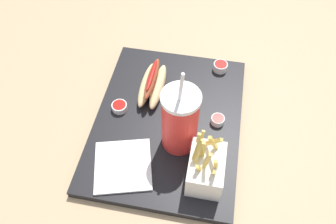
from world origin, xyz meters
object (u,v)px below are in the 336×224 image
hot_dog_1 (152,84)px  ketchup_cup_1 (119,107)px  fries_basket (206,168)px  soda_cup (180,121)px  ketchup_cup_2 (218,120)px  napkin_stack (123,166)px  ketchup_cup_3 (220,66)px

hot_dog_1 → ketchup_cup_1: 0.11m
ketchup_cup_1 → fries_basket: bearing=58.0°
soda_cup → ketchup_cup_1: soda_cup is taller
soda_cup → fries_basket: 0.12m
ketchup_cup_1 → ketchup_cup_2: size_ratio=1.17×
ketchup_cup_2 → napkin_stack: bearing=-50.8°
soda_cup → napkin_stack: bearing=-51.8°
ketchup_cup_1 → napkin_stack: ketchup_cup_1 is taller
hot_dog_1 → ketchup_cup_2: hot_dog_1 is taller
ketchup_cup_3 → ketchup_cup_1: bearing=-52.1°
ketchup_cup_1 → napkin_stack: 0.16m
soda_cup → ketchup_cup_2: soda_cup is taller
soda_cup → ketchup_cup_2: bearing=130.4°
fries_basket → hot_dog_1: size_ratio=0.90×
soda_cup → ketchup_cup_3: 0.27m
ketchup_cup_1 → ketchup_cup_2: (-0.01, 0.25, 0.00)m
fries_basket → hot_dog_1: 0.28m
soda_cup → ketchup_cup_1: size_ratio=6.20×
soda_cup → hot_dog_1: (-0.15, -0.10, -0.06)m
hot_dog_1 → ketchup_cup_2: 0.19m
soda_cup → ketchup_cup_3: size_ratio=6.16×
soda_cup → fries_basket: (0.08, 0.07, -0.05)m
soda_cup → hot_dog_1: soda_cup is taller
fries_basket → napkin_stack: size_ratio=1.07×
ketchup_cup_2 → ketchup_cup_3: size_ratio=0.85×
hot_dog_1 → ketchup_cup_1: bearing=-41.2°
fries_basket → ketchup_cup_3: 0.33m
soda_cup → ketchup_cup_1: 0.19m
fries_basket → ketchup_cup_2: size_ratio=4.17×
fries_basket → ketchup_cup_2: bearing=174.6°
soda_cup → hot_dog_1: bearing=-146.8°
fries_basket → ketchup_cup_3: (-0.33, 0.00, -0.03)m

